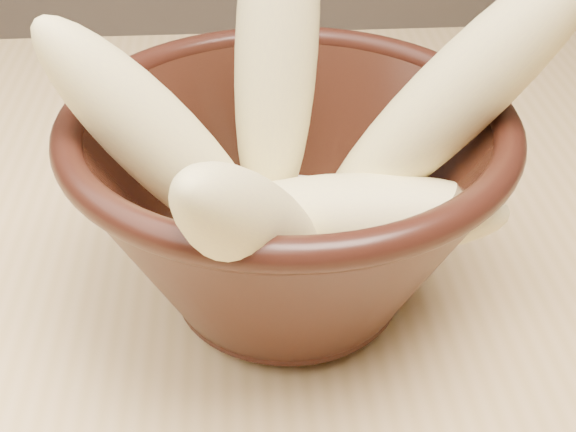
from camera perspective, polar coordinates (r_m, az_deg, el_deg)
name	(u,v)px	position (r m, az deg, el deg)	size (l,w,h in m)	color
bowl	(288,199)	(0.43, 0.00, 1.19)	(0.24, 0.24, 0.13)	black
milk_puddle	(288,246)	(0.45, 0.00, -2.16)	(0.13, 0.13, 0.02)	beige
banana_upright	(276,50)	(0.42, -0.83, 11.72)	(0.04, 0.04, 0.20)	#F0E28D
banana_left	(161,144)	(0.40, -9.00, 5.06)	(0.04, 0.04, 0.17)	#F0E28D
banana_right	(448,103)	(0.41, 11.31, 7.87)	(0.04, 0.04, 0.21)	#F0E28D
banana_across	(356,215)	(0.42, 4.85, 0.09)	(0.04, 0.04, 0.16)	#F0E28D
banana_front	(257,231)	(0.35, -2.22, -1.11)	(0.04, 0.04, 0.17)	#F0E28D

